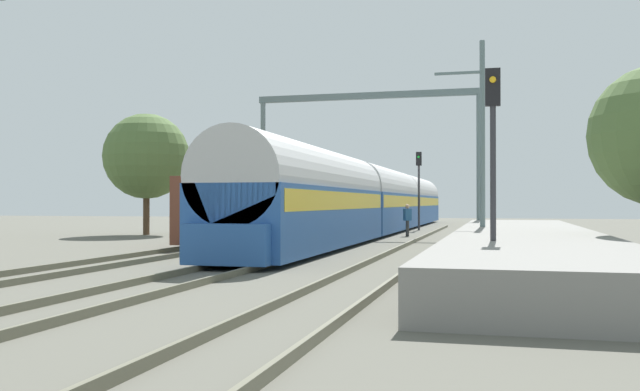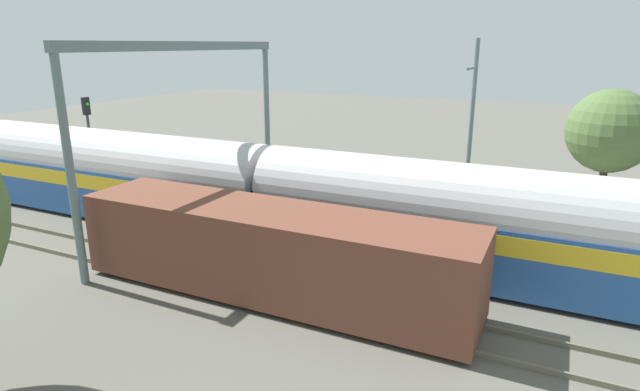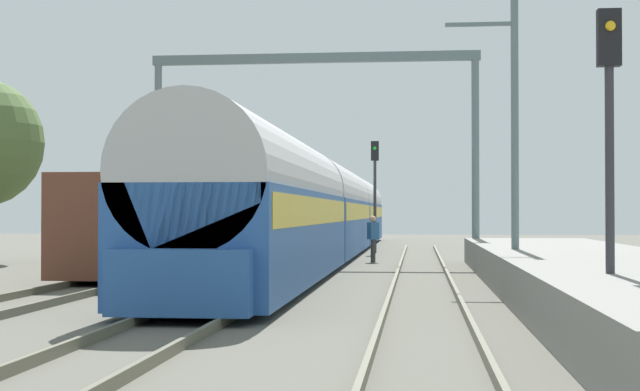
# 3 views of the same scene
# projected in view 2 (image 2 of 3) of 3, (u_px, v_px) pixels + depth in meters

# --- Properties ---
(ground) EXTENTS (120.00, 120.00, 0.00)m
(ground) POSITION_uv_depth(u_px,v_px,m) (588.00, 299.00, 16.43)
(ground) COLOR #5A584E
(track_far_west) EXTENTS (1.52, 60.00, 0.16)m
(track_far_west) POSITION_uv_depth(u_px,v_px,m) (591.00, 365.00, 12.94)
(track_far_west) COLOR #64624F
(track_far_west) RESTS_ON ground
(track_west) EXTENTS (1.52, 60.00, 0.16)m
(track_west) POSITION_uv_depth(u_px,v_px,m) (589.00, 297.00, 16.41)
(track_west) COLOR #64624F
(track_west) RESTS_ON ground
(track_east) EXTENTS (1.52, 60.00, 0.16)m
(track_east) POSITION_uv_depth(u_px,v_px,m) (587.00, 253.00, 19.88)
(track_east) COLOR #64624F
(track_east) RESTS_ON ground
(platform) EXTENTS (4.40, 28.00, 0.90)m
(platform) POSITION_uv_depth(u_px,v_px,m) (539.00, 209.00, 23.91)
(platform) COLOR gray
(platform) RESTS_ON ground
(passenger_train) EXTENTS (2.93, 49.20, 3.82)m
(passenger_train) POSITION_uv_depth(u_px,v_px,m) (118.00, 174.00, 24.09)
(passenger_train) COLOR #28569E
(passenger_train) RESTS_ON ground
(freight_car) EXTENTS (2.80, 13.00, 2.70)m
(freight_car) POSITION_uv_depth(u_px,v_px,m) (272.00, 252.00, 16.35)
(freight_car) COLOR brown
(freight_car) RESTS_ON ground
(person_crossing) EXTENTS (0.46, 0.45, 1.73)m
(person_crossing) POSITION_uv_depth(u_px,v_px,m) (225.00, 193.00, 24.45)
(person_crossing) COLOR #343434
(person_crossing) RESTS_ON ground
(railway_signal_far) EXTENTS (0.36, 0.30, 5.15)m
(railway_signal_far) POSITION_uv_depth(u_px,v_px,m) (89.00, 133.00, 26.94)
(railway_signal_far) COLOR #2D2D33
(railway_signal_far) RESTS_ON ground
(catenary_gantry) EXTENTS (12.42, 0.28, 7.86)m
(catenary_gantry) POSITION_uv_depth(u_px,v_px,m) (189.00, 98.00, 21.21)
(catenary_gantry) COLOR slate
(catenary_gantry) RESTS_ON ground
(catenary_pole_east_mid) EXTENTS (1.90, 0.20, 8.00)m
(catenary_pole_east_mid) POSITION_uv_depth(u_px,v_px,m) (470.00, 129.00, 22.89)
(catenary_pole_east_mid) COLOR slate
(catenary_pole_east_mid) RESTS_ON ground
(tree_east_background) EXTENTS (4.04, 4.04, 5.74)m
(tree_east_background) POSITION_uv_depth(u_px,v_px,m) (610.00, 131.00, 25.06)
(tree_east_background) COLOR #4C3826
(tree_east_background) RESTS_ON ground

